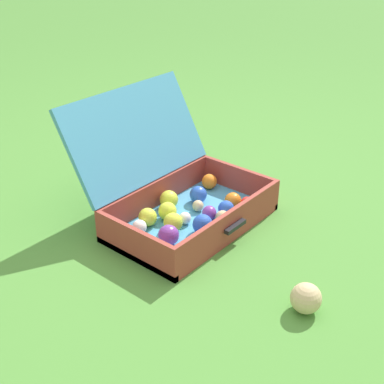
% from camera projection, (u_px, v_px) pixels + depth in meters
% --- Properties ---
extents(ground_plane, '(16.00, 16.00, 0.00)m').
position_uv_depth(ground_plane, '(201.00, 216.00, 2.10)').
color(ground_plane, '#4C8C38').
extents(open_suitcase, '(0.64, 0.61, 0.48)m').
position_uv_depth(open_suitcase, '(178.00, 195.00, 2.03)').
color(open_suitcase, '#4799C6').
rests_on(open_suitcase, ground).
extents(stray_ball_on_grass, '(0.10, 0.10, 0.10)m').
position_uv_depth(stray_ball_on_grass, '(306.00, 298.00, 1.58)').
color(stray_ball_on_grass, '#D1B784').
rests_on(stray_ball_on_grass, ground).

